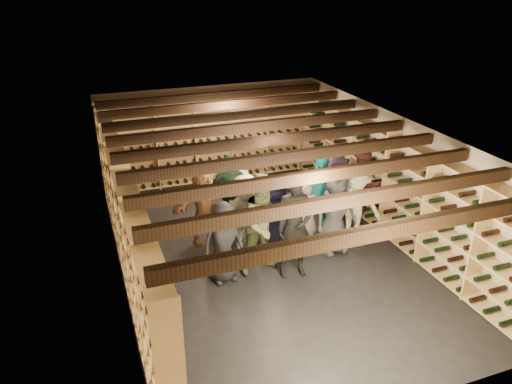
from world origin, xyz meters
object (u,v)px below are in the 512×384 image
at_px(person_1, 295,227).
at_px(person_8, 363,190).
at_px(crate_stack_left, 238,191).
at_px(crate_loose, 247,206).
at_px(person_4, 319,196).
at_px(person_12, 335,211).
at_px(person_0, 223,242).
at_px(person_2, 264,224).
at_px(person_5, 206,203).
at_px(person_7, 306,217).
at_px(person_9, 245,215).
at_px(crate_stack_right, 254,202).
at_px(person_3, 355,205).
at_px(person_10, 230,191).
at_px(person_6, 275,217).
at_px(person_11, 337,194).

distance_m(person_1, person_8, 2.34).
relative_size(crate_stack_left, crate_loose, 1.70).
bearing_deg(person_4, person_12, -59.45).
height_order(person_0, person_2, person_2).
relative_size(person_5, person_8, 0.96).
distance_m(person_7, person_9, 1.14).
bearing_deg(person_0, crate_stack_right, 50.94).
relative_size(person_0, person_5, 0.90).
relative_size(person_1, person_4, 1.03).
height_order(person_3, person_10, person_10).
bearing_deg(crate_stack_left, person_7, -75.17).
relative_size(person_5, person_7, 1.11).
bearing_deg(person_12, person_7, 160.01).
xyz_separation_m(crate_loose, person_1, (-0.08, -2.74, 0.87)).
bearing_deg(crate_stack_right, person_5, -147.29).
xyz_separation_m(crate_stack_right, crate_loose, (-0.09, 0.20, -0.17)).
bearing_deg(person_6, person_9, 138.18).
bearing_deg(crate_loose, person_1, -91.73).
xyz_separation_m(person_0, person_2, (0.78, 0.06, 0.18)).
distance_m(person_3, person_6, 1.65).
xyz_separation_m(person_4, person_5, (-2.11, 0.67, -0.10)).
bearing_deg(person_10, person_9, -81.84).
relative_size(person_0, person_10, 0.93).
height_order(person_0, person_7, person_7).
xyz_separation_m(person_7, person_8, (1.52, 0.50, 0.11)).
relative_size(crate_stack_right, crate_loose, 1.18).
bearing_deg(person_8, person_9, -169.20).
xyz_separation_m(crate_stack_left, person_0, (-1.14, -2.62, 0.32)).
bearing_deg(person_0, person_3, 0.13).
bearing_deg(person_11, person_8, -5.15).
relative_size(crate_stack_left, crate_stack_right, 1.45).
relative_size(crate_stack_right, person_9, 0.37).
bearing_deg(person_0, person_1, -20.45).
distance_m(crate_loose, person_3, 2.66).
xyz_separation_m(person_4, person_12, (0.07, -0.55, -0.07)).
relative_size(person_6, person_8, 0.93).
bearing_deg(person_6, crate_stack_right, 70.63).
relative_size(crate_stack_left, person_10, 0.53).
distance_m(person_5, person_10, 0.77).
bearing_deg(person_12, person_8, 28.36).
height_order(crate_stack_left, person_12, person_12).
xyz_separation_m(crate_stack_left, person_9, (-0.47, -1.88, 0.37)).
relative_size(crate_loose, person_11, 0.31).
bearing_deg(person_2, person_12, -6.20).
bearing_deg(person_1, person_4, 48.81).
relative_size(person_1, person_8, 1.11).
xyz_separation_m(person_2, person_9, (-0.11, 0.69, -0.13)).
bearing_deg(person_11, crate_stack_right, 142.00).
bearing_deg(person_6, person_12, -24.85).
xyz_separation_m(person_9, person_12, (1.60, -0.53, 0.06)).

